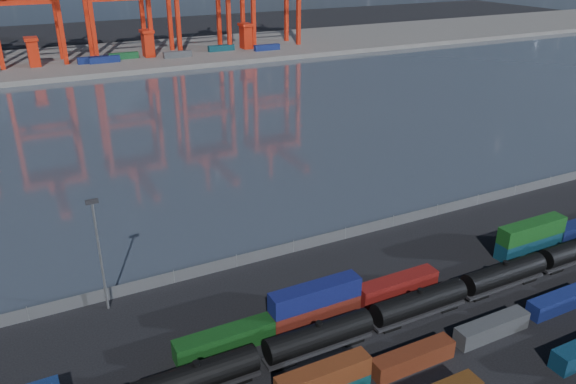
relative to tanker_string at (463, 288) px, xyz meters
name	(u,v)px	position (x,y,z in m)	size (l,w,h in m)	color
ground	(399,354)	(-14.68, -4.90, -2.24)	(700.00, 700.00, 0.00)	black
harbor_water	(165,127)	(-14.68, 100.10, -2.23)	(700.00, 700.00, 0.00)	#313A47
far_quay	(97,59)	(-14.68, 205.10, -1.24)	(700.00, 70.00, 2.00)	#514F4C
container_row_south	(516,377)	(-7.07, -15.90, -0.08)	(139.04, 2.36, 5.04)	#3E4143
container_row_north	(417,277)	(-3.54, 5.68, -0.35)	(142.40, 2.60, 5.54)	navy
tanker_string	(463,288)	(0.00, 0.00, 0.00)	(123.01, 3.12, 4.46)	black
waterfront_fence	(294,247)	(-14.68, 23.10, -1.23)	(160.12, 0.12, 2.20)	#595B5E
yard_light_mast	(99,250)	(-44.68, 21.10, 7.06)	(1.60, 0.40, 16.60)	slate
quay_containers	(74,62)	(-25.68, 190.56, 1.06)	(172.58, 10.99, 2.60)	navy
straddle_carriers	(93,47)	(-17.18, 195.10, 5.58)	(140.00, 7.00, 11.10)	red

